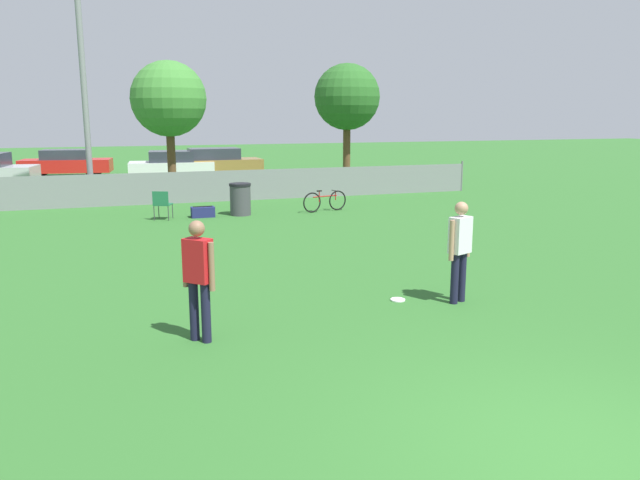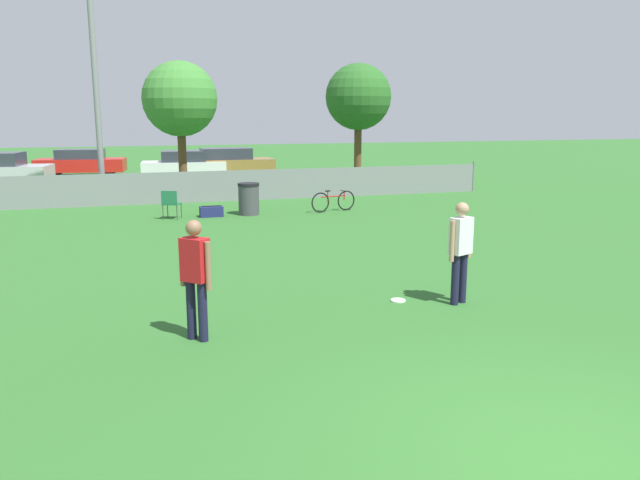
% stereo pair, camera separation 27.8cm
% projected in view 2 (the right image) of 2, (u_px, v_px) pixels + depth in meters
% --- Properties ---
extents(ground_plane, '(120.00, 120.00, 0.00)m').
position_uv_depth(ground_plane, '(570.00, 459.00, 5.66)').
color(ground_plane, '#2D6628').
extents(fence_backline, '(19.44, 0.07, 1.21)m').
position_uv_depth(fence_backline, '(235.00, 186.00, 22.41)').
color(fence_backline, gray).
rests_on(fence_backline, ground_plane).
extents(light_pole, '(0.90, 0.36, 9.56)m').
position_uv_depth(light_pole, '(92.00, 39.00, 21.02)').
color(light_pole, gray).
rests_on(light_pole, ground_plane).
extents(tree_near_pole, '(2.84, 2.84, 5.07)m').
position_uv_depth(tree_near_pole, '(180.00, 100.00, 23.65)').
color(tree_near_pole, brown).
rests_on(tree_near_pole, ground_plane).
extents(tree_far_right, '(2.84, 2.84, 5.22)m').
position_uv_depth(tree_far_right, '(358.00, 98.00, 26.80)').
color(tree_far_right, brown).
rests_on(tree_far_right, ground_plane).
extents(player_defender_red, '(0.41, 0.42, 1.69)m').
position_uv_depth(player_defender_red, '(195.00, 272.00, 8.47)').
color(player_defender_red, '#191933').
rests_on(player_defender_red, ground_plane).
extents(player_receiver_white, '(0.49, 0.34, 1.69)m').
position_uv_depth(player_receiver_white, '(460.00, 246.00, 10.13)').
color(player_receiver_white, '#191933').
rests_on(player_receiver_white, ground_plane).
extents(frisbee_disc, '(0.25, 0.25, 0.03)m').
position_uv_depth(frisbee_disc, '(398.00, 300.00, 10.45)').
color(frisbee_disc, white).
rests_on(frisbee_disc, ground_plane).
extents(folding_chair_sideline, '(0.62, 0.62, 0.86)m').
position_uv_depth(folding_chair_sideline, '(171.00, 202.00, 18.50)').
color(folding_chair_sideline, '#333338').
rests_on(folding_chair_sideline, ground_plane).
extents(bicycle_sideline, '(1.58, 0.51, 0.69)m').
position_uv_depth(bicycle_sideline, '(333.00, 201.00, 20.01)').
color(bicycle_sideline, black).
rests_on(bicycle_sideline, ground_plane).
extents(trash_bin, '(0.67, 0.67, 0.99)m').
position_uv_depth(trash_bin, '(249.00, 199.00, 19.33)').
color(trash_bin, '#3F3F44').
rests_on(trash_bin, ground_plane).
extents(gear_bag_sideline, '(0.69, 0.38, 0.34)m').
position_uv_depth(gear_bag_sideline, '(211.00, 211.00, 19.03)').
color(gear_bag_sideline, navy).
rests_on(gear_bag_sideline, ground_plane).
extents(parked_car_red, '(4.46, 2.22, 1.35)m').
position_uv_depth(parked_car_red, '(81.00, 163.00, 31.47)').
color(parked_car_red, black).
rests_on(parked_car_red, ground_plane).
extents(parked_car_white, '(4.04, 2.10, 1.37)m').
position_uv_depth(parked_car_white, '(184.00, 166.00, 29.77)').
color(parked_car_white, black).
rests_on(parked_car_white, ground_plane).
extents(parked_car_tan, '(4.58, 1.81, 1.46)m').
position_uv_depth(parked_car_tan, '(226.00, 163.00, 30.46)').
color(parked_car_tan, black).
rests_on(parked_car_tan, ground_plane).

